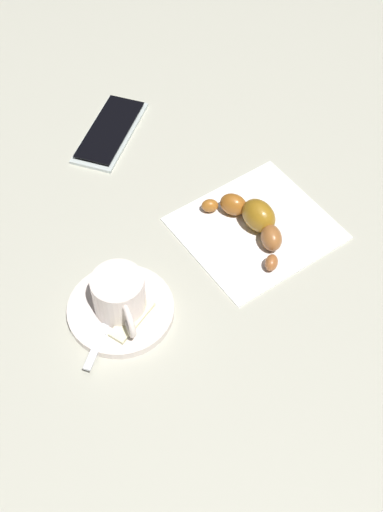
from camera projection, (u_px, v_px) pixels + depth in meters
name	position (u px, v px, depth m)	size (l,w,h in m)	color
ground_plane	(191.00, 255.00, 0.87)	(1.80, 1.80, 0.00)	#ABAA98
saucer	(121.00, 310.00, 0.81)	(0.13, 0.13, 0.01)	silver
espresso_cup	(119.00, 295.00, 0.79)	(0.07, 0.09, 0.06)	silver
teaspoon	(112.00, 310.00, 0.80)	(0.12, 0.06, 0.01)	silver
sugar_packet	(132.00, 319.00, 0.79)	(0.07, 0.02, 0.01)	beige
napkin	(256.00, 228.00, 0.90)	(0.19, 0.17, 0.00)	white
croissant	(255.00, 220.00, 0.88)	(0.08, 0.15, 0.04)	#96542A
cell_phone	(110.00, 131.00, 1.01)	(0.17, 0.12, 0.01)	#B2BDB9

